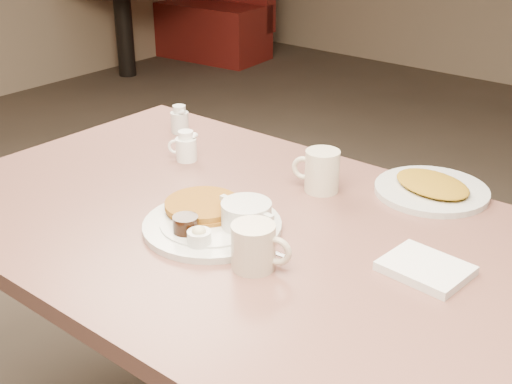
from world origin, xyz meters
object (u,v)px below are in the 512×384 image
Objects in this scene: diner_table at (250,291)px; creamer_left at (186,147)px; main_plate at (217,219)px; creamer_right at (180,120)px; hash_plate at (432,188)px; coffee_mug_near at (255,246)px; booth_back_left at (190,6)px; coffee_mug_far at (321,171)px.

diner_table is 0.45m from creamer_left.
main_plate is 4.56× the size of creamer_right.
coffee_mug_near is at bearing -102.04° from hash_plate.
creamer_left reaches higher than main_plate.
diner_table is at bearing -30.59° from creamer_right.
diner_table is 4.49× the size of hash_plate.
creamer_left is at bearing -45.46° from booth_back_left.
booth_back_left is at bearing 136.13° from coffee_mug_near.
main_plate is 2.85× the size of coffee_mug_near.
booth_back_left is at bearing 138.64° from coffee_mug_far.
creamer_right is (-0.54, 0.07, -0.01)m from coffee_mug_far.
booth_back_left reaches higher than diner_table.
diner_table is at bearing -120.32° from hash_plate.
creamer_right is (-0.16, 0.14, 0.00)m from creamer_left.
coffee_mug_far is at bearing -144.46° from hash_plate.
booth_back_left reaches higher than main_plate.
coffee_mug_near is (0.12, -0.13, 0.22)m from diner_table.
booth_back_left reaches higher than creamer_left.
diner_table is 0.28m from coffee_mug_near.
hash_plate is (0.11, 0.52, -0.03)m from coffee_mug_near.
creamer_left is (-0.36, 0.17, 0.21)m from diner_table.
booth_back_left reaches higher than creamer_right.
main_plate is 0.30m from coffee_mug_far.
hash_plate is at bearing -38.13° from booth_back_left.
coffee_mug_near is at bearing -74.53° from coffee_mug_far.
coffee_mug_near is at bearing -43.87° from booth_back_left.
coffee_mug_far is 0.08× the size of booth_back_left.
booth_back_left is at bearing 141.87° from hash_plate.
coffee_mug_near is 1.03× the size of coffee_mug_far.
diner_table is 12.06× the size of coffee_mug_far.
main_plate is at bearing -37.32° from creamer_right.
coffee_mug_far reaches higher than creamer_right.
coffee_mug_near is 0.56m from creamer_left.
coffee_mug_near reaches higher than hash_plate.
coffee_mug_far is (0.02, 0.24, 0.22)m from diner_table.
hash_plate is (0.27, 0.45, -0.01)m from main_plate.
hash_plate is (0.75, 0.08, -0.02)m from creamer_right.
hash_plate is (0.23, 0.39, 0.18)m from diner_table.
creamer_right reaches higher than diner_table.
hash_plate is (0.59, 0.22, -0.02)m from creamer_left.
main_plate is at bearing -127.11° from diner_table.
hash_plate is at bearing 58.76° from main_plate.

